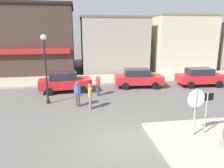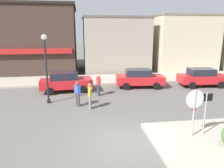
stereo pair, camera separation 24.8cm
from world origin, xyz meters
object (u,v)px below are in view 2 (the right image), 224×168
parked_car_nearest (66,81)px  pedestrian_crossing_far (90,95)px  pedestrian_crossing_near (98,84)px  stop_sign (194,107)px  parked_car_third (202,77)px  lamp_post (46,59)px  pedestrian_kerb_side (78,93)px  parked_car_second (139,78)px  one_way_sign (205,109)px

parked_car_nearest → pedestrian_crossing_far: size_ratio=2.56×
parked_car_nearest → pedestrian_crossing_near: size_ratio=2.56×
stop_sign → pedestrian_crossing_near: 8.10m
parked_car_third → lamp_post: bearing=-167.8°
stop_sign → pedestrian_kerb_side: 7.21m
parked_car_second → pedestrian_kerb_side: (-5.15, -4.08, 0.06)m
parked_car_nearest → parked_car_second: (6.10, 0.42, 0.00)m
pedestrian_crossing_near → one_way_sign: bearing=-59.9°
parked_car_second → pedestrian_crossing_near: bearing=-152.1°
stop_sign → one_way_sign: 0.63m
parked_car_second → pedestrian_kerb_side: pedestrian_kerb_side is taller
lamp_post → pedestrian_crossing_far: (2.70, -1.49, -2.09)m
one_way_sign → parked_car_third: (4.91, 8.63, -0.52)m
stop_sign → parked_car_nearest: (-6.02, 8.76, -0.71)m
parked_car_second → parked_car_third: bearing=-4.8°
lamp_post → pedestrian_crossing_far: size_ratio=2.82×
pedestrian_crossing_near → pedestrian_crossing_far: (-0.75, -2.73, 0.00)m
stop_sign → one_way_sign: bearing=9.2°
stop_sign → pedestrian_crossing_near: stop_sign is taller
pedestrian_crossing_far → pedestrian_kerb_side: bearing=143.0°
parked_car_second → pedestrian_crossing_far: bearing=-133.3°
parked_car_nearest → pedestrian_crossing_near: 2.89m
one_way_sign → parked_car_nearest: 10.91m
pedestrian_crossing_far → lamp_post: bearing=151.1°
parked_car_third → pedestrian_crossing_near: size_ratio=2.55×
parked_car_nearest → parked_car_third: size_ratio=1.01×
one_way_sign → stop_sign: bearing=-170.8°
one_way_sign → pedestrian_crossing_near: size_ratio=1.30×
parked_car_second → pedestrian_crossing_far: size_ratio=2.58×
stop_sign → pedestrian_kerb_side: size_ratio=1.43×
pedestrian_crossing_far → one_way_sign: bearing=-42.0°
parked_car_nearest → pedestrian_kerb_side: (0.95, -3.66, 0.06)m
lamp_post → stop_sign: bearing=-40.6°
pedestrian_kerb_side → lamp_post: bearing=154.8°
one_way_sign → pedestrian_kerb_side: bearing=138.6°
pedestrian_kerb_side → one_way_sign: bearing=-41.4°
one_way_sign → pedestrian_kerb_side: one_way_sign is taller
parked_car_third → parked_car_second: bearing=175.2°
lamp_post → parked_car_nearest: 3.62m
parked_car_third → pedestrian_crossing_far: 10.68m
one_way_sign → pedestrian_crossing_near: 8.29m
stop_sign → parked_car_third: size_ratio=0.56×
parked_car_third → pedestrian_crossing_far: bearing=-156.8°
pedestrian_crossing_near → pedestrian_kerb_side: 2.64m
lamp_post → one_way_sign: bearing=-37.9°
stop_sign → pedestrian_crossing_far: size_ratio=1.43×
parked_car_nearest → pedestrian_kerb_side: pedestrian_kerb_side is taller
one_way_sign → parked_car_third: one_way_sign is taller
parked_car_second → parked_car_nearest: bearing=-176.0°
one_way_sign → parked_car_second: (-0.52, 9.08, -0.52)m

